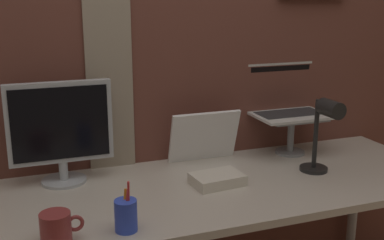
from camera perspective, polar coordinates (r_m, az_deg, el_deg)
The scene contains 10 objects.
brick_wall_back at distance 2.15m, azimuth -6.65°, elevation 8.38°, with size 3.70×0.16×2.48m.
desk at distance 1.95m, azimuth 1.03°, elevation -9.63°, with size 2.15×0.72×0.73m.
monitor at distance 1.97m, azimuth -15.40°, elevation -0.86°, with size 0.41×0.18×0.41m.
laptop_stand at distance 2.33m, azimuth 11.71°, elevation -1.00°, with size 0.28×0.22×0.18m.
laptop at distance 2.35m, azimuth 11.00°, elevation 2.30°, with size 0.35×0.28×0.24m.
whiteboard_panel at distance 2.17m, azimuth 1.45°, elevation -1.98°, with size 0.32×0.02×0.25m, color white.
desk_lamp at distance 2.06m, azimuth 15.44°, elevation -0.98°, with size 0.12×0.20×0.33m.
pen_cup at distance 1.58m, azimuth -7.87°, elevation -11.16°, with size 0.07×0.07×0.17m.
coffee_mug at distance 1.56m, azimuth -15.84°, elevation -12.23°, with size 0.13×0.10×0.10m.
paper_clutter_stack at distance 1.94m, azimuth 3.01°, elevation -7.05°, with size 0.20×0.14×0.04m, color silver.
Camera 1 is at (-0.50, -1.65, 1.47)m, focal length 44.80 mm.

